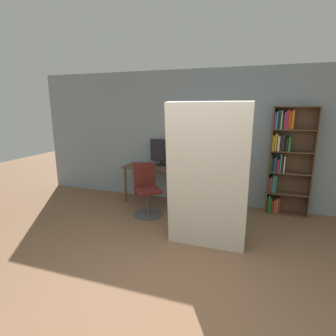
{
  "coord_description": "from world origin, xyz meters",
  "views": [
    {
      "loc": [
        0.78,
        -1.89,
        1.97
      ],
      "look_at": [
        -0.48,
        1.85,
        1.05
      ],
      "focal_mm": 28.0,
      "sensor_mm": 36.0,
      "label": 1
    }
  ],
  "objects_px": {
    "monitor": "(161,152)",
    "mattress_far": "(211,173)",
    "office_chair": "(147,194)",
    "bookshelf": "(285,160)",
    "mattress_near": "(207,179)"
  },
  "relations": [
    {
      "from": "monitor",
      "to": "mattress_far",
      "type": "distance_m",
      "value": 1.9
    },
    {
      "from": "mattress_far",
      "to": "monitor",
      "type": "bearing_deg",
      "value": 132.68
    },
    {
      "from": "office_chair",
      "to": "bookshelf",
      "type": "relative_size",
      "value": 0.48
    },
    {
      "from": "mattress_near",
      "to": "mattress_far",
      "type": "relative_size",
      "value": 1.0
    },
    {
      "from": "monitor",
      "to": "mattress_far",
      "type": "bearing_deg",
      "value": -47.32
    },
    {
      "from": "office_chair",
      "to": "mattress_near",
      "type": "relative_size",
      "value": 0.47
    },
    {
      "from": "office_chair",
      "to": "bookshelf",
      "type": "bearing_deg",
      "value": 20.38
    },
    {
      "from": "bookshelf",
      "to": "office_chair",
      "type": "bearing_deg",
      "value": -159.62
    },
    {
      "from": "office_chair",
      "to": "mattress_far",
      "type": "xyz_separation_m",
      "value": [
        1.26,
        -0.54,
        0.63
      ]
    },
    {
      "from": "monitor",
      "to": "office_chair",
      "type": "height_order",
      "value": "monitor"
    },
    {
      "from": "monitor",
      "to": "mattress_near",
      "type": "relative_size",
      "value": 0.27
    },
    {
      "from": "mattress_near",
      "to": "mattress_far",
      "type": "bearing_deg",
      "value": 90.0
    },
    {
      "from": "bookshelf",
      "to": "mattress_far",
      "type": "relative_size",
      "value": 0.97
    },
    {
      "from": "monitor",
      "to": "mattress_far",
      "type": "xyz_separation_m",
      "value": [
        1.29,
        -1.4,
        -0.03
      ]
    },
    {
      "from": "office_chair",
      "to": "mattress_far",
      "type": "distance_m",
      "value": 1.51
    }
  ]
}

